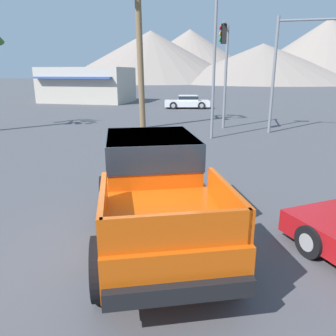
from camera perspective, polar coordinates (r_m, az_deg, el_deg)
ground_plane at (r=7.08m, az=-4.89°, el=-11.58°), size 320.00×320.00×0.00m
orange_pickup_truck at (r=6.63m, az=-2.43°, el=-2.61°), size 3.68×5.43×2.03m
parked_car_white at (r=31.82m, az=3.38°, el=11.46°), size 4.53×2.70×1.21m
traffic_light_main at (r=19.56m, az=23.06°, el=18.01°), size 4.30×0.38×6.13m
traffic_light_crosswalk at (r=19.13m, az=9.87°, el=18.39°), size 0.38×3.47×5.86m
street_lamp_post at (r=17.11m, az=8.28°, el=23.13°), size 0.90×0.24×9.15m
palm_tree_leaning at (r=20.28m, az=-4.94°, el=25.30°), size 3.13×2.81×8.69m
storefront_building at (r=39.65m, az=-13.88°, el=13.88°), size 9.63×6.76×3.84m
distant_mountain_range at (r=125.24m, az=14.82°, el=18.55°), size 146.64×83.91×21.14m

